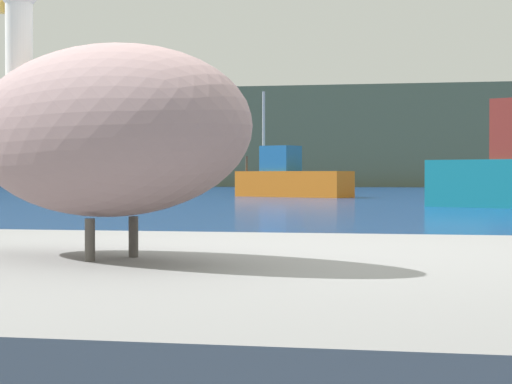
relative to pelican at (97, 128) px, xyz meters
name	(u,v)px	position (x,y,z in m)	size (l,w,h in m)	color
hillside_backdrop	(423,138)	(0.57, 76.03, 2.96)	(140.00, 13.56, 8.15)	#5B664C
pier_dock	(100,375)	(0.01, 0.00, -0.76)	(3.37, 2.61, 0.72)	slate
pelican	(97,128)	(0.00, 0.00, 0.00)	(1.39, 0.98, 0.94)	gray
fishing_boat_orange	(291,179)	(-4.91, 36.57, -0.33)	(5.46, 3.65, 4.70)	orange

